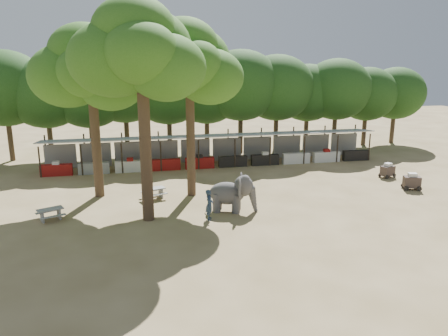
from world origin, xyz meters
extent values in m
plane|color=brown|center=(0.00, 0.00, 0.00)|extent=(100.00, 100.00, 0.00)
cube|color=#919499|center=(0.00, 14.00, 2.50)|extent=(28.00, 2.99, 0.39)
cylinder|color=#2D2319|center=(-12.60, 12.65, 1.20)|extent=(0.12, 0.12, 2.40)
cylinder|color=#2D2319|center=(-12.60, 15.35, 1.40)|extent=(0.12, 0.12, 2.80)
cube|color=maroon|center=(-12.60, 12.90, 0.45)|extent=(2.38, 0.50, 0.90)
cube|color=gray|center=(-12.60, 15.30, 1.00)|extent=(2.52, 0.12, 2.00)
cylinder|color=#2D2319|center=(-9.80, 12.65, 1.20)|extent=(0.12, 0.12, 2.40)
cylinder|color=#2D2319|center=(-9.80, 15.35, 1.40)|extent=(0.12, 0.12, 2.80)
cube|color=gray|center=(-9.80, 12.90, 0.45)|extent=(2.38, 0.50, 0.90)
cube|color=gray|center=(-9.80, 15.30, 1.00)|extent=(2.52, 0.12, 2.00)
cylinder|color=#2D2319|center=(-7.00, 12.65, 1.20)|extent=(0.12, 0.12, 2.40)
cylinder|color=#2D2319|center=(-7.00, 15.35, 1.40)|extent=(0.12, 0.12, 2.80)
cube|color=silver|center=(-7.00, 12.90, 0.45)|extent=(2.38, 0.50, 0.90)
cube|color=gray|center=(-7.00, 15.30, 1.00)|extent=(2.52, 0.12, 2.00)
cylinder|color=#2D2319|center=(-4.20, 12.65, 1.20)|extent=(0.12, 0.12, 2.40)
cylinder|color=#2D2319|center=(-4.20, 15.35, 1.40)|extent=(0.12, 0.12, 2.80)
cube|color=maroon|center=(-4.20, 12.90, 0.45)|extent=(2.38, 0.50, 0.90)
cube|color=gray|center=(-4.20, 15.30, 1.00)|extent=(2.52, 0.12, 2.00)
cylinder|color=#2D2319|center=(-1.40, 12.65, 1.20)|extent=(0.12, 0.12, 2.40)
cylinder|color=#2D2319|center=(-1.40, 15.35, 1.40)|extent=(0.12, 0.12, 2.80)
cube|color=maroon|center=(-1.40, 12.90, 0.45)|extent=(2.38, 0.50, 0.90)
cube|color=gray|center=(-1.40, 15.30, 1.00)|extent=(2.52, 0.12, 2.00)
cylinder|color=#2D2319|center=(1.40, 12.65, 1.20)|extent=(0.12, 0.12, 2.40)
cylinder|color=#2D2319|center=(1.40, 15.35, 1.40)|extent=(0.12, 0.12, 2.80)
cube|color=black|center=(1.40, 12.90, 0.45)|extent=(2.38, 0.50, 0.90)
cube|color=gray|center=(1.40, 15.30, 1.00)|extent=(2.52, 0.12, 2.00)
cylinder|color=#2D2319|center=(4.20, 12.65, 1.20)|extent=(0.12, 0.12, 2.40)
cylinder|color=#2D2319|center=(4.20, 15.35, 1.40)|extent=(0.12, 0.12, 2.80)
cube|color=black|center=(4.20, 12.90, 0.45)|extent=(2.38, 0.50, 0.90)
cube|color=gray|center=(4.20, 15.30, 1.00)|extent=(2.52, 0.12, 2.00)
cylinder|color=#2D2319|center=(7.00, 12.65, 1.20)|extent=(0.12, 0.12, 2.40)
cylinder|color=#2D2319|center=(7.00, 15.35, 1.40)|extent=(0.12, 0.12, 2.80)
cube|color=silver|center=(7.00, 12.90, 0.45)|extent=(2.38, 0.50, 0.90)
cube|color=gray|center=(7.00, 15.30, 1.00)|extent=(2.52, 0.12, 2.00)
cylinder|color=#2D2319|center=(9.80, 12.65, 1.20)|extent=(0.12, 0.12, 2.40)
cylinder|color=#2D2319|center=(9.80, 15.35, 1.40)|extent=(0.12, 0.12, 2.80)
cube|color=silver|center=(9.80, 12.90, 0.45)|extent=(2.38, 0.50, 0.90)
cube|color=gray|center=(9.80, 15.30, 1.00)|extent=(2.52, 0.12, 2.00)
cylinder|color=#2D2319|center=(12.60, 12.65, 1.20)|extent=(0.12, 0.12, 2.40)
cylinder|color=#2D2319|center=(12.60, 15.35, 1.40)|extent=(0.12, 0.12, 2.80)
cube|color=black|center=(12.60, 12.90, 0.45)|extent=(2.38, 0.50, 0.90)
cube|color=gray|center=(12.60, 15.30, 1.00)|extent=(2.52, 0.12, 2.00)
cylinder|color=#332316|center=(-9.00, 7.00, 4.60)|extent=(0.60, 0.60, 9.20)
cone|color=#332316|center=(-9.00, 7.00, 9.20)|extent=(0.57, 0.57, 2.88)
ellipsoid|color=#215313|center=(-10.40, 7.30, 7.82)|extent=(4.80, 4.80, 3.94)
ellipsoid|color=#215313|center=(-7.80, 6.40, 7.42)|extent=(4.20, 4.20, 3.44)
ellipsoid|color=#215313|center=(-8.80, 8.10, 8.42)|extent=(5.20, 5.20, 4.26)
ellipsoid|color=#215313|center=(-9.00, 5.70, 8.12)|extent=(3.80, 3.80, 3.12)
ellipsoid|color=#215313|center=(-9.30, 7.20, 9.22)|extent=(4.40, 4.40, 3.61)
cylinder|color=#332316|center=(-6.00, 2.00, 5.20)|extent=(0.64, 0.64, 10.40)
cone|color=#332316|center=(-6.00, 2.00, 10.40)|extent=(0.61, 0.61, 3.25)
ellipsoid|color=#215313|center=(-7.40, 2.30, 8.84)|extent=(4.80, 4.80, 3.94)
ellipsoid|color=#215313|center=(-4.80, 1.40, 8.44)|extent=(4.20, 4.20, 3.44)
ellipsoid|color=#215313|center=(-5.80, 3.10, 9.44)|extent=(5.20, 5.20, 4.26)
ellipsoid|color=#215313|center=(-6.00, 0.70, 9.14)|extent=(3.80, 3.80, 3.12)
ellipsoid|color=#215313|center=(-6.30, 2.20, 10.24)|extent=(4.40, 4.40, 3.61)
cylinder|color=#332316|center=(-3.00, 6.00, 4.80)|extent=(0.56, 0.56, 9.60)
cone|color=#332316|center=(-3.00, 6.00, 9.60)|extent=(0.53, 0.53, 3.00)
ellipsoid|color=#215313|center=(-4.40, 6.30, 8.16)|extent=(4.80, 4.80, 3.94)
ellipsoid|color=#215313|center=(-1.80, 5.40, 7.76)|extent=(4.20, 4.20, 3.44)
ellipsoid|color=#215313|center=(-2.80, 7.10, 8.76)|extent=(5.20, 5.20, 4.26)
ellipsoid|color=#215313|center=(-3.00, 4.70, 8.46)|extent=(3.80, 3.80, 3.12)
ellipsoid|color=#215313|center=(-3.30, 6.20, 9.56)|extent=(4.40, 4.40, 3.61)
cylinder|color=#332316|center=(-16.67, 19.00, 1.87)|extent=(0.44, 0.44, 3.74)
ellipsoid|color=#11340D|center=(-16.67, 19.00, 5.53)|extent=(6.46, 5.95, 5.61)
cylinder|color=#332316|center=(-13.33, 19.00, 1.87)|extent=(0.44, 0.44, 3.74)
ellipsoid|color=#11340D|center=(-13.33, 19.00, 5.53)|extent=(6.46, 5.95, 5.61)
cylinder|color=#332316|center=(-10.00, 19.00, 1.87)|extent=(0.44, 0.44, 3.74)
ellipsoid|color=#11340D|center=(-10.00, 19.00, 5.53)|extent=(6.46, 5.95, 5.61)
cylinder|color=#332316|center=(-6.67, 19.00, 1.87)|extent=(0.44, 0.44, 3.74)
ellipsoid|color=#11340D|center=(-6.67, 19.00, 5.53)|extent=(6.46, 5.95, 5.61)
cylinder|color=#332316|center=(-3.33, 19.00, 1.87)|extent=(0.44, 0.44, 3.74)
ellipsoid|color=#11340D|center=(-3.33, 19.00, 5.53)|extent=(6.46, 5.95, 5.61)
cylinder|color=#332316|center=(0.00, 19.00, 1.87)|extent=(0.44, 0.44, 3.74)
ellipsoid|color=#11340D|center=(0.00, 19.00, 5.53)|extent=(6.46, 5.95, 5.61)
cylinder|color=#332316|center=(3.33, 19.00, 1.87)|extent=(0.44, 0.44, 3.74)
ellipsoid|color=#11340D|center=(3.33, 19.00, 5.53)|extent=(6.46, 5.95, 5.61)
cylinder|color=#332316|center=(6.67, 19.00, 1.87)|extent=(0.44, 0.44, 3.74)
ellipsoid|color=#11340D|center=(6.67, 19.00, 5.53)|extent=(6.46, 5.95, 5.61)
cylinder|color=#332316|center=(10.00, 19.00, 1.87)|extent=(0.44, 0.44, 3.74)
ellipsoid|color=#11340D|center=(10.00, 19.00, 5.53)|extent=(6.46, 5.95, 5.61)
cylinder|color=#332316|center=(13.33, 19.00, 1.87)|extent=(0.44, 0.44, 3.74)
ellipsoid|color=#11340D|center=(13.33, 19.00, 5.53)|extent=(6.46, 5.95, 5.61)
cylinder|color=#332316|center=(16.67, 19.00, 1.87)|extent=(0.44, 0.44, 3.74)
ellipsoid|color=#11340D|center=(16.67, 19.00, 5.53)|extent=(6.46, 5.95, 5.61)
cylinder|color=#332316|center=(20.00, 19.00, 1.87)|extent=(0.44, 0.44, 3.74)
ellipsoid|color=#11340D|center=(20.00, 19.00, 5.53)|extent=(6.46, 5.95, 5.61)
ellipsoid|color=#434141|center=(-1.34, 2.53, 1.09)|extent=(2.36, 1.81, 1.35)
cylinder|color=#434141|center=(-1.99, 2.40, 0.57)|extent=(0.61, 0.61, 1.14)
cylinder|color=#434141|center=(-1.79, 3.01, 0.57)|extent=(0.61, 0.61, 1.14)
cylinder|color=#434141|center=(-0.89, 2.04, 0.57)|extent=(0.61, 0.61, 1.14)
cylinder|color=#434141|center=(-0.70, 2.65, 0.57)|extent=(0.61, 0.61, 1.14)
ellipsoid|color=#434141|center=(-0.40, 2.22, 1.57)|extent=(1.39, 1.24, 1.25)
ellipsoid|color=#434141|center=(-0.77, 1.70, 1.61)|extent=(0.50, 1.04, 1.28)
ellipsoid|color=#434141|center=(-0.39, 2.86, 1.61)|extent=(0.50, 1.04, 1.28)
cone|color=#434141|center=(0.18, 2.03, 0.71)|extent=(0.65, 0.65, 1.42)
imported|color=#26384C|center=(-2.61, 1.32, 0.88)|extent=(0.56, 0.72, 1.76)
cube|color=gray|center=(-11.41, 2.97, 0.66)|extent=(1.53, 1.16, 0.06)
cube|color=gray|center=(-11.83, 2.78, 0.32)|extent=(0.31, 0.54, 0.65)
cube|color=gray|center=(-10.99, 3.16, 0.32)|extent=(0.31, 0.54, 0.65)
cube|color=gray|center=(-11.20, 2.51, 0.39)|extent=(1.36, 0.78, 0.05)
cube|color=gray|center=(-11.62, 3.44, 0.39)|extent=(1.36, 0.78, 0.05)
cube|color=gray|center=(-5.49, 5.74, 0.67)|extent=(1.54, 1.09, 0.06)
cube|color=gray|center=(-5.93, 5.59, 0.33)|extent=(0.28, 0.56, 0.65)
cube|color=gray|center=(-5.05, 5.90, 0.33)|extent=(0.28, 0.56, 0.65)
cube|color=gray|center=(-5.32, 5.26, 0.39)|extent=(1.39, 0.69, 0.05)
cube|color=gray|center=(-5.66, 6.23, 0.39)|extent=(1.39, 0.69, 0.05)
cube|color=#332824|center=(12.12, 4.09, 0.55)|extent=(1.24, 0.95, 0.76)
cylinder|color=black|center=(11.60, 3.88, 0.16)|extent=(0.33, 0.16, 0.33)
cylinder|color=black|center=(12.43, 3.62, 0.16)|extent=(0.33, 0.16, 0.33)
cylinder|color=black|center=(11.81, 4.57, 0.16)|extent=(0.33, 0.16, 0.33)
cylinder|color=black|center=(12.65, 4.31, 0.16)|extent=(0.33, 0.16, 0.33)
cube|color=silver|center=(12.12, 4.09, 1.04)|extent=(0.65, 0.58, 0.27)
cube|color=#332824|center=(12.23, 7.27, 0.52)|extent=(1.18, 0.93, 0.72)
cylinder|color=black|center=(11.96, 6.81, 0.16)|extent=(0.31, 0.16, 0.31)
cylinder|color=black|center=(12.74, 7.09, 0.16)|extent=(0.31, 0.16, 0.31)
cylinder|color=black|center=(11.73, 7.46, 0.16)|extent=(0.31, 0.16, 0.31)
cylinder|color=black|center=(12.51, 7.74, 0.16)|extent=(0.31, 0.16, 0.31)
cube|color=silver|center=(12.23, 7.27, 0.98)|extent=(0.63, 0.56, 0.26)
camera|label=1|loc=(-6.55, -21.66, 9.02)|focal=35.00mm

